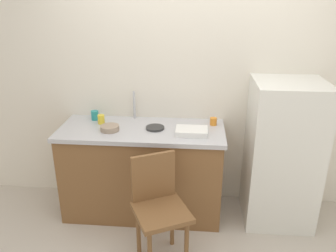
% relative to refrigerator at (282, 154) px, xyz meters
% --- Properties ---
extents(back_wall, '(4.80, 0.10, 2.60)m').
position_rel_refrigerator_xyz_m(back_wall, '(-0.86, 0.34, 0.62)').
color(back_wall, silver).
rests_on(back_wall, ground_plane).
extents(cabinet_base, '(1.49, 0.60, 0.85)m').
position_rel_refrigerator_xyz_m(cabinet_base, '(-1.30, -0.01, -0.25)').
color(cabinet_base, brown).
rests_on(cabinet_base, ground_plane).
extents(countertop, '(1.53, 0.64, 0.04)m').
position_rel_refrigerator_xyz_m(countertop, '(-1.30, -0.01, 0.19)').
color(countertop, '#B7B7BC').
rests_on(countertop, cabinet_base).
extents(faucet, '(0.02, 0.02, 0.28)m').
position_rel_refrigerator_xyz_m(faucet, '(-1.40, 0.24, 0.35)').
color(faucet, '#B7B7BC').
rests_on(faucet, countertop).
extents(refrigerator, '(0.62, 0.58, 1.35)m').
position_rel_refrigerator_xyz_m(refrigerator, '(0.00, 0.00, 0.00)').
color(refrigerator, silver).
rests_on(refrigerator, ground_plane).
extents(chair, '(0.54, 0.54, 0.89)m').
position_rel_refrigerator_xyz_m(chair, '(-1.07, -0.64, -0.18)').
color(chair, brown).
rests_on(chair, ground_plane).
extents(dish_tray, '(0.28, 0.20, 0.05)m').
position_rel_refrigerator_xyz_m(dish_tray, '(-0.83, -0.10, 0.24)').
color(dish_tray, white).
rests_on(dish_tray, countertop).
extents(terracotta_bowl, '(0.17, 0.17, 0.05)m').
position_rel_refrigerator_xyz_m(terracotta_bowl, '(-1.57, -0.09, 0.23)').
color(terracotta_bowl, gray).
rests_on(terracotta_bowl, countertop).
extents(hotplate, '(0.17, 0.17, 0.02)m').
position_rel_refrigerator_xyz_m(hotplate, '(-1.17, -0.01, 0.22)').
color(hotplate, '#2D2D2D').
rests_on(hotplate, countertop).
extents(cup_yellow, '(0.06, 0.06, 0.09)m').
position_rel_refrigerator_xyz_m(cup_yellow, '(-1.69, 0.07, 0.25)').
color(cup_yellow, yellow).
rests_on(cup_yellow, countertop).
extents(cup_orange, '(0.07, 0.07, 0.07)m').
position_rel_refrigerator_xyz_m(cup_orange, '(-0.63, 0.13, 0.25)').
color(cup_orange, orange).
rests_on(cup_orange, countertop).
extents(cup_teal, '(0.07, 0.07, 0.09)m').
position_rel_refrigerator_xyz_m(cup_teal, '(-1.79, 0.17, 0.26)').
color(cup_teal, teal).
rests_on(cup_teal, countertop).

